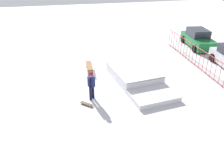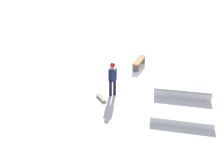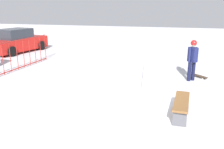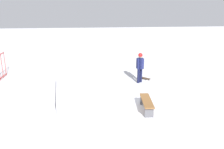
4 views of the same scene
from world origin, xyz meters
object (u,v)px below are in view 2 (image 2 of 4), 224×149
object	(u,v)px
park_bench	(139,62)
skater	(113,77)
skateboard	(101,98)
skate_ramp	(182,86)

from	to	relation	value
park_bench	skater	bearing A→B (deg)	-6.23
skateboard	park_bench	distance (m)	4.34
skater	skateboard	bearing A→B (deg)	-76.61
skater	skateboard	xyz separation A→B (m)	(0.55, -0.38, -0.93)
skateboard	park_bench	size ratio (longest dim) A/B	0.44
skateboard	park_bench	world-z (taller)	park_bench
skate_ramp	skateboard	xyz separation A→B (m)	(2.03, -3.56, -0.24)
skate_ramp	skater	xyz separation A→B (m)	(1.48, -3.17, 0.69)
skate_ramp	skater	size ratio (longest dim) A/B	3.28
skate_ramp	skateboard	world-z (taller)	skate_ramp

